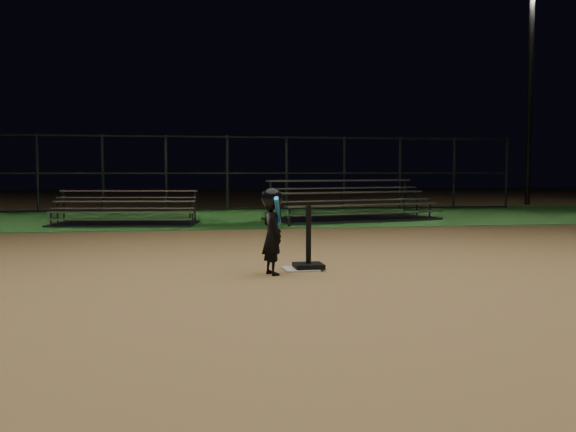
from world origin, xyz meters
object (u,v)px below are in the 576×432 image
object	(u,v)px
light_pole_right	(531,78)
home_plate	(301,269)
batting_tee	(308,256)
bleacher_left	(125,218)
bleacher_right	(352,212)
child_batter	(272,228)

from	to	relation	value
light_pole_right	home_plate	bearing A→B (deg)	-128.77
batting_tee	bleacher_left	xyz separation A→B (m)	(-3.00, 7.70, -0.01)
batting_tee	bleacher_right	size ratio (longest dim) A/B	0.17
batting_tee	light_pole_right	bearing A→B (deg)	51.48
light_pole_right	batting_tee	bearing A→B (deg)	-128.52
bleacher_left	batting_tee	bearing A→B (deg)	-60.09
bleacher_right	batting_tee	bearing A→B (deg)	-123.56
home_plate	batting_tee	bearing A→B (deg)	1.28
child_batter	light_pole_right	distance (m)	20.17
bleacher_right	light_pole_right	xyz separation A→B (m)	(8.99, 6.62, 4.72)
home_plate	bleacher_left	distance (m)	8.23
home_plate	batting_tee	distance (m)	0.20
home_plate	bleacher_left	size ratio (longest dim) A/B	0.12
batting_tee	bleacher_left	world-z (taller)	batting_tee
batting_tee	child_batter	distance (m)	0.75
batting_tee	light_pole_right	size ratio (longest dim) A/B	0.10
batting_tee	bleacher_right	bearing A→B (deg)	70.78
home_plate	child_batter	size ratio (longest dim) A/B	0.41
bleacher_left	bleacher_right	world-z (taller)	bleacher_right
child_batter	bleacher_right	size ratio (longest dim) A/B	0.23
bleacher_right	light_pole_right	bearing A→B (deg)	22.02
home_plate	bleacher_left	world-z (taller)	bleacher_left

